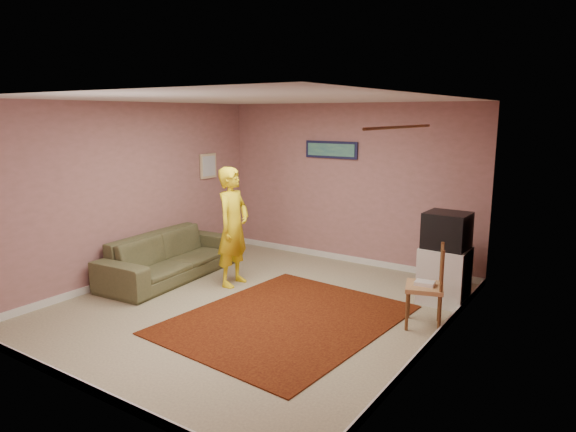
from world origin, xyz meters
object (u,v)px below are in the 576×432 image
Objects in this scene: tv_cabinet at (444,275)px; crt_tv at (447,230)px; chair_b at (425,277)px; sofa at (170,256)px; chair_a at (439,254)px; person at (233,227)px.

crt_tv reaches higher than tv_cabinet.
chair_b is (0.03, -0.88, 0.22)m from tv_cabinet.
crt_tv reaches higher than sofa.
tv_cabinet reaches higher than sofa.
chair_a is 0.87× the size of chair_b.
chair_a is (-0.20, 0.39, -0.43)m from crt_tv.
person reaches higher than tv_cabinet.
chair_a reaches higher than sofa.
chair_a is 3.90m from sofa.
person is (-2.55, -1.33, 0.32)m from chair_a.
person reaches higher than chair_b.
person is at bearing -161.15° from tv_cabinet.
tv_cabinet is at bearing 0.00° from crt_tv.
tv_cabinet is at bearing -76.74° from sofa.
person reaches higher than chair_a.
chair_b is 0.24× the size of sofa.
tv_cabinet is 0.43× the size of person.
sofa is at bearing -160.07° from crt_tv.
chair_a is at bearing 118.59° from crt_tv.
sofa is 1.34× the size of person.
sofa is (-3.74, -1.22, -0.64)m from crt_tv.
person reaches higher than sofa.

